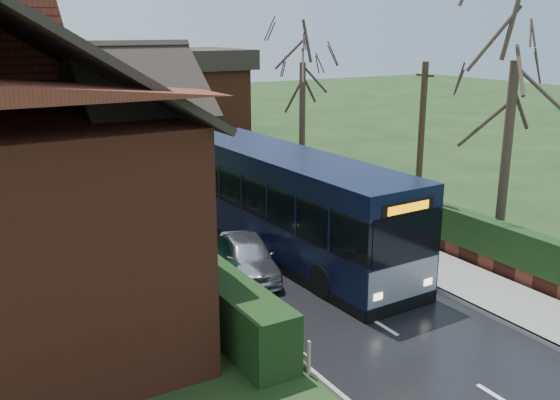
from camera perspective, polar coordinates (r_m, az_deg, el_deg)
ground at (r=19.38m, az=5.63°, el=-9.18°), size 140.00×140.00×0.00m
road at (r=27.53m, az=-6.70°, el=-1.61°), size 6.00×100.00×0.02m
pavement at (r=29.40m, az=0.88°, el=-0.26°), size 2.50×100.00×0.14m
kerb_right at (r=28.81m, az=-1.16°, el=-0.59°), size 0.12×100.00×0.14m
kerb_left at (r=26.50m, az=-12.73°, el=-2.49°), size 0.12×100.00×0.10m
front_hedge at (r=21.51m, az=-10.82°, el=-4.53°), size 1.20×16.00×1.60m
picket_fence at (r=21.87m, az=-8.92°, el=-5.07°), size 0.10×16.00×0.90m
right_wall_hedge at (r=29.97m, az=3.42°, el=1.90°), size 0.60×50.00×1.80m
bus at (r=22.65m, az=0.73°, el=-0.42°), size 3.24×12.37×3.73m
car_silver at (r=20.95m, az=-2.97°, el=-5.17°), size 2.56×4.25×1.36m
car_green at (r=21.14m, az=-6.44°, el=-5.12°), size 3.41×4.86×1.31m
car_distant at (r=54.32m, az=-20.53°, el=6.65°), size 2.16×3.78×1.18m
bus_stop_sign at (r=25.13m, az=3.61°, el=1.21°), size 0.19×0.42×2.83m
telegraph_pole at (r=23.82m, az=12.68°, el=4.05°), size 0.24×0.89×6.89m
tree_right_near at (r=22.79m, az=20.86°, el=13.04°), size 4.63×4.63×10.00m
tree_right_far at (r=33.92m, az=2.10°, el=13.18°), size 4.63×4.63×8.94m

